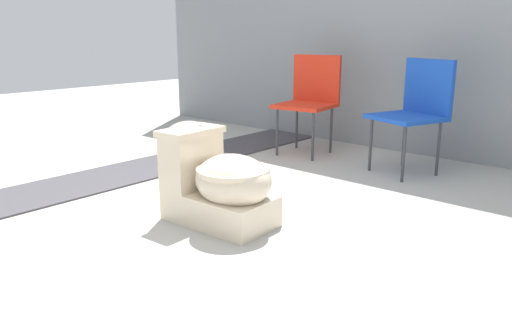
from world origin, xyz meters
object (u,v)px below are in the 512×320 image
Objects in this scene: folding_chair_left at (311,94)px; boulder_near at (189,140)px; folding_chair_middle at (417,104)px; toilet at (220,185)px.

boulder_near is (-0.62, -0.85, -0.36)m from folding_chair_left.
boulder_near is at bearing -42.24° from folding_chair_middle.
toilet is at bearing 8.66° from folding_chair_middle.
boulder_near is at bearing -44.03° from folding_chair_left.
folding_chair_left is 1.00× the size of folding_chair_middle.
folding_chair_left is at bearing 106.96° from toilet.
folding_chair_left is at bearing 53.79° from boulder_near.
toilet is 1.84m from folding_chair_left.
folding_chair_left is 1.11m from boulder_near.
folding_chair_middle is 1.83m from boulder_near.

